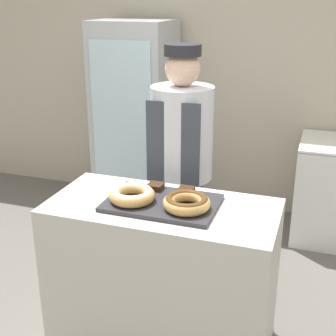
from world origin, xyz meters
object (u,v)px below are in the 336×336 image
at_px(brownie_back_left, 155,186).
at_px(donut_chocolate_glaze, 187,202).
at_px(serving_tray, 162,203).
at_px(donut_light_glaze, 132,194).
at_px(brownie_back_right, 186,190).
at_px(baker_person, 181,168).
at_px(beverage_fridge, 136,120).

bearing_deg(brownie_back_left, donut_chocolate_glaze, -38.32).
bearing_deg(serving_tray, brownie_back_left, 122.56).
bearing_deg(donut_light_glaze, brownie_back_left, 72.42).
relative_size(donut_chocolate_glaze, brownie_back_left, 2.92).
relative_size(donut_chocolate_glaze, brownie_back_right, 2.92).
xyz_separation_m(donut_light_glaze, donut_chocolate_glaze, (0.31, 0.00, 0.00)).
distance_m(donut_light_glaze, baker_person, 0.71).
bearing_deg(donut_light_glaze, brownie_back_right, 38.32).
height_order(donut_light_glaze, brownie_back_left, donut_light_glaze).
height_order(donut_chocolate_glaze, beverage_fridge, beverage_fridge).
distance_m(brownie_back_right, beverage_fridge, 1.86).
height_order(brownie_back_right, beverage_fridge, beverage_fridge).
distance_m(brownie_back_left, brownie_back_right, 0.19).
xyz_separation_m(brownie_back_right, beverage_fridge, (-0.97, 1.59, -0.06)).
bearing_deg(donut_light_glaze, baker_person, 85.20).
relative_size(serving_tray, brownie_back_right, 7.03).
bearing_deg(serving_tray, brownie_back_right, 57.44).
bearing_deg(baker_person, donut_chocolate_glaze, -70.48).
xyz_separation_m(baker_person, beverage_fridge, (-0.79, 1.08, 0.00)).
xyz_separation_m(donut_light_glaze, baker_person, (0.06, 0.70, -0.09)).
xyz_separation_m(serving_tray, donut_light_glaze, (-0.15, -0.05, 0.05)).
bearing_deg(donut_light_glaze, beverage_fridge, 112.16).
bearing_deg(serving_tray, baker_person, 98.29).
distance_m(brownie_back_left, beverage_fridge, 1.77).
height_order(baker_person, beverage_fridge, beverage_fridge).
xyz_separation_m(donut_light_glaze, brownie_back_right, (0.25, 0.20, -0.02)).
bearing_deg(donut_chocolate_glaze, brownie_back_left, 141.68).
bearing_deg(brownie_back_left, brownie_back_right, 0.00).
bearing_deg(donut_light_glaze, serving_tray, 18.03).
relative_size(serving_tray, beverage_fridge, 0.34).
relative_size(serving_tray, donut_chocolate_glaze, 2.41).
relative_size(serving_tray, brownie_back_left, 7.03).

